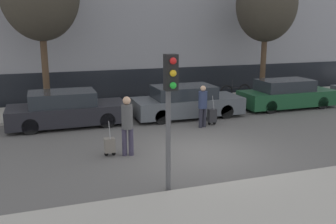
{
  "coord_description": "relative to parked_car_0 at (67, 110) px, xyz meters",
  "views": [
    {
      "loc": [
        -4.61,
        -10.18,
        3.93
      ],
      "look_at": [
        -0.51,
        1.8,
        0.95
      ],
      "focal_mm": 40.0,
      "sensor_mm": 36.0,
      "label": 1
    }
  ],
  "objects": [
    {
      "name": "ground_plane",
      "position": [
        3.74,
        -4.67,
        -0.65
      ],
      "size": [
        80.0,
        80.0,
        0.0
      ],
      "primitive_type": "plane",
      "color": "#565451"
    },
    {
      "name": "sidewalk_near",
      "position": [
        3.74,
        -8.42,
        -0.59
      ],
      "size": [
        28.0,
        2.5,
        0.12
      ],
      "color": "#A39E93",
      "rests_on": "ground_plane"
    },
    {
      "name": "sidewalk_far",
      "position": [
        3.74,
        2.33,
        -0.59
      ],
      "size": [
        28.0,
        3.0,
        0.12
      ],
      "color": "#A39E93",
      "rests_on": "ground_plane"
    },
    {
      "name": "building_facade",
      "position": [
        3.74,
        5.71,
        4.49
      ],
      "size": [
        28.0,
        2.41,
        10.32
      ],
      "color": "gray",
      "rests_on": "ground_plane"
    },
    {
      "name": "parked_car_0",
      "position": [
        0.0,
        0.0,
        0.0
      ],
      "size": [
        4.55,
        1.82,
        1.39
      ],
      "color": "black",
      "rests_on": "ground_plane"
    },
    {
      "name": "parked_car_1",
      "position": [
        5.02,
        -0.14,
        -0.01
      ],
      "size": [
        4.68,
        1.87,
        1.37
      ],
      "color": "#4C5156",
      "rests_on": "ground_plane"
    },
    {
      "name": "parked_car_2",
      "position": [
        10.21,
        -0.04,
        -0.01
      ],
      "size": [
        4.6,
        1.72,
        1.37
      ],
      "color": "#194728",
      "rests_on": "ground_plane"
    },
    {
      "name": "pedestrian_left",
      "position": [
        1.5,
        -4.15,
        0.4
      ],
      "size": [
        0.34,
        0.34,
        1.84
      ],
      "rotation": [
        0.0,
        0.0,
        -0.26
      ],
      "color": "#383347",
      "rests_on": "ground_plane"
    },
    {
      "name": "trolley_left",
      "position": [
        0.97,
        -4.01,
        -0.31
      ],
      "size": [
        0.34,
        0.29,
        1.1
      ],
      "color": "slate",
      "rests_on": "ground_plane"
    },
    {
      "name": "pedestrian_right",
      "position": [
        4.98,
        -1.94,
        0.28
      ],
      "size": [
        0.34,
        0.34,
        1.65
      ],
      "rotation": [
        0.0,
        0.0,
        3.52
      ],
      "color": "#23232D",
      "rests_on": "ground_plane"
    },
    {
      "name": "trolley_right",
      "position": [
        5.49,
        -1.74,
        -0.27
      ],
      "size": [
        0.34,
        0.29,
        1.18
      ],
      "color": "#262628",
      "rests_on": "ground_plane"
    },
    {
      "name": "traffic_light",
      "position": [
        1.86,
        -7.04,
        1.71
      ],
      "size": [
        0.28,
        0.47,
        3.29
      ],
      "color": "#515154",
      "rests_on": "ground_plane"
    },
    {
      "name": "parked_bicycle",
      "position": [
        8.78,
        2.36,
        -0.16
      ],
      "size": [
        1.77,
        0.06,
        0.96
      ],
      "color": "black",
      "rests_on": "sidewalk_far"
    },
    {
      "name": "bare_tree_down_street",
      "position": [
        10.14,
        1.99,
        4.24
      ],
      "size": [
        3.05,
        3.05,
        6.66
      ],
      "color": "#4C3826",
      "rests_on": "sidewalk_far"
    }
  ]
}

